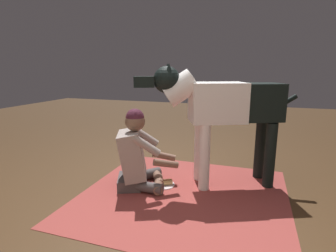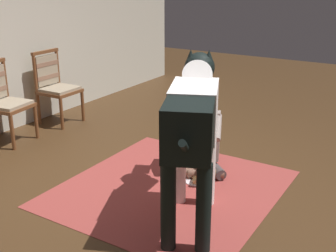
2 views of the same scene
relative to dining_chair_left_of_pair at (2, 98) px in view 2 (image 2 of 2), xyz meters
The scene contains 7 objects.
ground_plane 2.54m from the dining_chair_left_of_pair, 87.75° to the right, with size 13.87×13.87×0.00m, color #442C17.
area_rug 2.44m from the dining_chair_left_of_pair, 90.94° to the right, with size 2.04×1.93×0.01m, color #9B3C37.
dining_chair_left_of_pair is the anchor object (origin of this frame).
dining_chair_right_of_pair 0.85m from the dining_chair_left_of_pair, ahead, with size 0.47×0.48×0.98m.
person_sitting_on_floor 2.48m from the dining_chair_left_of_pair, 78.57° to the right, with size 0.72×0.62×0.86m.
large_dog 2.83m from the dining_chair_left_of_pair, 97.15° to the right, with size 1.64×0.83×1.32m.
hot_dog_on_plate 2.60m from the dining_chair_left_of_pair, 84.80° to the right, with size 0.25×0.25×0.06m.
Camera 2 is at (-3.34, -1.85, 1.96)m, focal length 46.62 mm.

